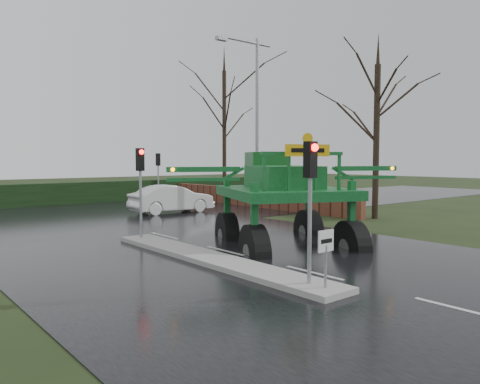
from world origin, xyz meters
TOP-DOWN VIEW (x-y plane):
  - ground at (0.00, 0.00)m, footprint 140.00×140.00m
  - road_main at (0.00, 10.00)m, footprint 14.00×80.00m
  - road_cross at (0.00, 16.00)m, footprint 80.00×12.00m
  - median_island at (-1.30, 3.00)m, footprint 1.20×10.00m
  - hedge_row at (0.00, 24.00)m, footprint 44.00×0.90m
  - brick_wall at (10.50, 16.00)m, footprint 0.40×20.00m
  - keep_left_sign at (-1.30, -1.50)m, footprint 0.50×0.07m
  - traffic_signal_near at (-1.30, -1.01)m, footprint 0.26×0.33m
  - traffic_signal_mid at (-1.30, 7.49)m, footprint 0.26×0.33m
  - traffic_signal_far at (6.50, 20.01)m, footprint 0.26×0.33m
  - street_light_right at (8.19, 12.00)m, footprint 3.85×0.30m
  - tree_right_near at (11.50, 6.00)m, footprint 5.60×5.60m
  - tree_right_far at (13.00, 21.00)m, footprint 7.00×7.00m
  - crop_sprayer at (0.55, 3.22)m, footprint 8.24×6.69m
  - white_sedan at (4.52, 14.93)m, footprint 4.93×1.86m

SIDE VIEW (x-z plane):
  - ground at x=0.00m, z-range 0.00..0.00m
  - white_sedan at x=4.52m, z-range -0.80..0.80m
  - road_main at x=0.00m, z-range -0.01..0.01m
  - road_cross at x=0.00m, z-range 0.00..0.02m
  - median_island at x=-1.30m, z-range 0.01..0.17m
  - brick_wall at x=10.50m, z-range 0.00..1.20m
  - hedge_row at x=0.00m, z-range 0.00..1.50m
  - keep_left_sign at x=-1.30m, z-range 0.38..1.73m
  - crop_sprayer at x=0.55m, z-range -0.13..4.83m
  - traffic_signal_near at x=-1.30m, z-range 0.83..4.35m
  - traffic_signal_mid at x=-1.30m, z-range 0.83..4.35m
  - traffic_signal_far at x=6.50m, z-range 0.83..4.35m
  - tree_right_near at x=11.50m, z-range 0.38..10.02m
  - street_light_right at x=8.19m, z-range 0.99..10.99m
  - tree_right_far at x=13.00m, z-range 0.47..12.52m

